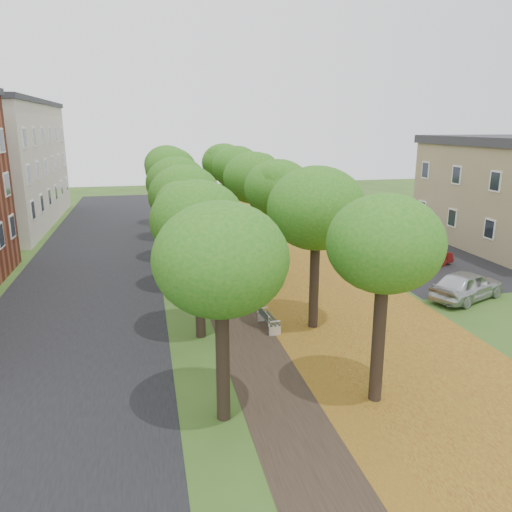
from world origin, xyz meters
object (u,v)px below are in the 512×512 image
bench (268,319)px  car_silver (467,285)px  car_red (421,256)px  car_grey (387,246)px  car_white (355,231)px

bench → car_silver: 10.53m
car_red → car_silver: bearing=156.8°
car_grey → bench: bearing=133.8°
bench → car_silver: car_silver is taller
car_white → car_silver: bearing=-178.8°
bench → car_red: car_red is taller
car_grey → car_silver: bearing=179.0°
car_silver → car_grey: 8.79m
bench → car_white: (10.34, 14.82, 0.24)m
car_white → car_grey: bearing=-176.3°
bench → car_grey: size_ratio=0.40×
car_silver → car_white: 13.44m
car_silver → car_red: (0.95, 5.88, -0.07)m
car_silver → car_white: car_silver is taller
bench → car_red: (11.38, 7.27, 0.24)m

